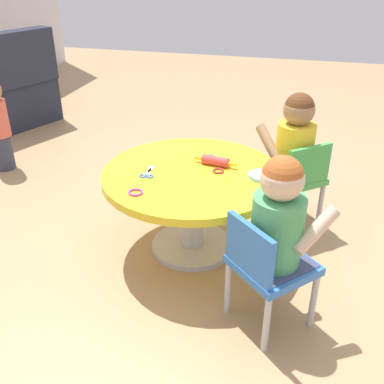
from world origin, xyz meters
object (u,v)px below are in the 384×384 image
Objects in this scene: seated_child_left at (279,216)px; craft_scissors at (148,174)px; armchair_dark at (8,90)px; seated_child_right at (295,138)px; child_chair_right at (295,178)px; craft_table at (192,190)px; child_chair_left at (267,266)px; rolling_pin at (215,161)px.

seated_child_left is 3.73× the size of craft_scissors.
seated_child_left is at bearing -126.96° from armchair_dark.
seated_child_right is (0.85, -0.02, 0.00)m from seated_child_left.
child_chair_right is at bearing -2.90° from seated_child_left.
armchair_dark is at bearing 53.04° from seated_child_left.
child_chair_right is at bearing -56.71° from craft_scissors.
child_chair_right is (0.39, -0.51, -0.05)m from craft_table.
armchair_dark is at bearing 54.48° from craft_table.
craft_scissors is at bearing 62.50° from seated_child_left.
seated_child_left is at bearing -43.39° from child_chair_left.
craft_table is 0.25m from craft_scissors.
child_chair_left is 0.23m from seated_child_left.
armchair_dark is at bearing 50.22° from craft_scissors.
seated_child_left is 0.85m from seated_child_right.
craft_scissors is (-1.62, -1.94, 0.16)m from armchair_dark.
craft_scissors is (0.35, 0.67, -0.06)m from seated_child_left.
child_chair_left reaches higher than rolling_pin.
seated_child_right is at bearing -50.94° from rolling_pin.
craft_table is at bearing -68.02° from craft_scissors.
craft_table is at bearing 136.83° from rolling_pin.
seated_child_left is 0.95× the size of child_chair_right.
craft_table is 1.70× the size of child_chair_left.
seated_child_right is (0.03, 0.03, 0.23)m from child_chair_right.
seated_child_left is at bearing -117.50° from craft_scissors.
armchair_dark reaches higher than seated_child_right.
seated_child_right is 0.85m from craft_scissors.
child_chair_left is at bearing -149.02° from rolling_pin.
rolling_pin is (0.10, -0.10, 0.13)m from craft_table.
seated_child_right is at bearing -113.04° from armchair_dark.
craft_scissors is (0.38, 0.65, 0.16)m from child_chair_left.
seated_child_right is 2.21× the size of rolling_pin.
child_chair_right reaches higher than craft_table.
armchair_dark is (1.97, 2.62, -0.22)m from seated_child_left.
seated_child_left is (-0.43, -0.47, 0.17)m from craft_table.
child_chair_right is 1.05× the size of seated_child_right.
rolling_pin is at bearing 34.36° from seated_child_left.
child_chair_right is 0.87m from craft_scissors.
seated_child_right is (0.88, -0.04, 0.23)m from child_chair_left.
rolling_pin is (-0.28, 0.41, 0.18)m from child_chair_right.
seated_child_right is at bearing 40.34° from child_chair_right.
child_chair_left reaches higher than craft_scissors.
child_chair_right is 3.92× the size of craft_scissors.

